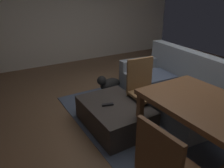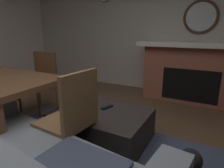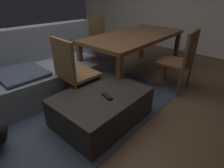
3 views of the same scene
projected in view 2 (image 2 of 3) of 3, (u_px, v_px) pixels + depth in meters
name	position (u px, v px, depth m)	size (l,w,h in m)	color
wall_back_fireplace_side	(161.00, 25.00, 3.93)	(7.24, 0.12, 2.75)	beige
area_rug	(72.00, 166.00, 1.83)	(2.60, 2.00, 0.01)	#3D475B
fireplace	(193.00, 71.00, 3.49)	(1.91, 0.76, 1.08)	#9E5642
round_wall_mirror	(201.00, 17.00, 3.47)	(0.60, 0.05, 0.60)	#4C331E
ottoman_coffee_table	(102.00, 125.00, 2.25)	(1.06, 0.77, 0.37)	#2D2826
tv_remote	(107.00, 107.00, 2.28)	(0.05, 0.16, 0.02)	black
dining_chair_west	(72.00, 115.00, 1.73)	(0.47, 0.47, 0.93)	brown
dining_chair_south	(42.00, 78.00, 3.08)	(0.46, 0.46, 0.93)	brown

